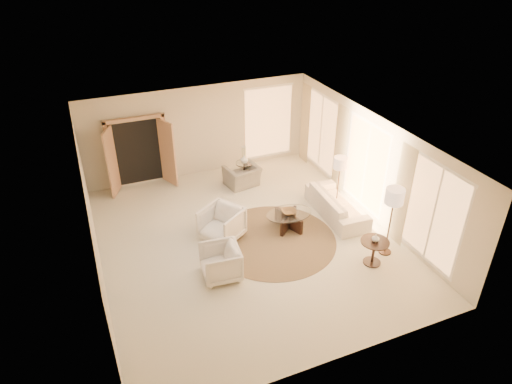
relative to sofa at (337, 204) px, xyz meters
name	(u,v)px	position (x,y,z in m)	size (l,w,h in m)	color
room	(247,192)	(-2.67, -0.18, 1.07)	(7.04, 8.04, 2.83)	beige
windows_right	(367,167)	(0.78, -0.08, 1.02)	(0.10, 6.40, 2.40)	#FBB064
window_back_corner	(268,122)	(-0.37, 3.77, 1.02)	(1.70, 0.10, 2.40)	#FBB064
curtains_right	(347,155)	(0.73, 0.82, 0.97)	(0.06, 5.20, 2.60)	#BFB18A
french_doors	(139,154)	(-4.57, 3.64, 0.74)	(1.95, 0.66, 2.16)	tan
area_rug	(273,240)	(-2.08, -0.42, -0.32)	(3.17, 3.17, 0.01)	#42311E
sofa	(337,204)	(0.00, 0.00, 0.00)	(2.23, 0.87, 0.65)	white
armchair_left	(222,223)	(-3.23, 0.16, 0.14)	(0.91, 0.85, 0.94)	white
armchair_right	(220,261)	(-3.71, -1.21, 0.10)	(0.83, 0.77, 0.85)	white
accent_chair	(242,173)	(-1.78, 2.50, 0.09)	(0.96, 0.62, 0.84)	gray
coffee_table	(289,219)	(-1.48, -0.07, -0.04)	(1.47, 1.47, 0.45)	black
end_table	(374,248)	(-0.30, -2.12, 0.10)	(0.66, 0.66, 0.62)	black
side_table	(244,170)	(-1.62, 2.74, 0.05)	(0.53, 0.53, 0.62)	#312018
floor_lamp_near	(340,165)	(0.23, 0.37, 0.97)	(0.37, 0.37, 1.52)	#312018
floor_lamp_far	(394,199)	(0.23, -1.90, 1.18)	(0.43, 0.43, 1.77)	#312018
bowl	(289,212)	(-1.48, -0.07, 0.17)	(0.37, 0.37, 0.09)	brown
end_vase	(376,238)	(-0.30, -2.12, 0.38)	(0.18, 0.18, 0.19)	white
side_vase	(244,159)	(-1.62, 2.74, 0.41)	(0.24, 0.24, 0.25)	white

